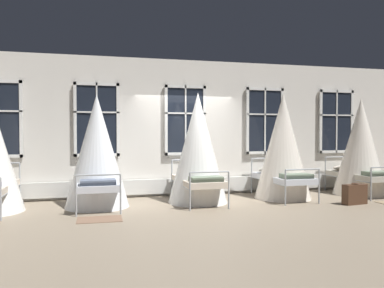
{
  "coord_description": "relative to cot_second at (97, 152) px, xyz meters",
  "views": [
    {
      "loc": [
        -2.31,
        -8.45,
        1.58
      ],
      "look_at": [
        -0.1,
        0.09,
        1.32
      ],
      "focal_mm": 36.78,
      "sensor_mm": 36.0,
      "label": 1
    }
  ],
  "objects": [
    {
      "name": "window_bank",
      "position": [
        2.18,
        1.02,
        -0.13
      ],
      "size": [
        9.69,
        0.1,
        2.69
      ],
      "color": "black",
      "rests_on": "ground"
    },
    {
      "name": "back_wall_with_windows",
      "position": [
        2.18,
        1.14,
        0.54
      ],
      "size": [
        13.35,
        0.1,
        3.4
      ],
      "primitive_type": "cube",
      "color": "silver",
      "rests_on": "ground"
    },
    {
      "name": "ground",
      "position": [
        2.18,
        -0.08,
        -1.16
      ],
      "size": [
        24.7,
        24.7,
        0.0
      ],
      "primitive_type": "plane",
      "color": "gray"
    },
    {
      "name": "cot_fifth",
      "position": [
        6.51,
        0.02,
        0.03
      ],
      "size": [
        1.35,
        1.83,
        2.45
      ],
      "rotation": [
        0.0,
        0.0,
        1.58
      ],
      "color": "#9EA3A8",
      "rests_on": "ground"
    },
    {
      "name": "cot_fourth",
      "position": [
        4.33,
        0.02,
        0.06
      ],
      "size": [
        1.35,
        1.83,
        2.51
      ],
      "rotation": [
        0.0,
        0.0,
        1.58
      ],
      "color": "#9EA3A8",
      "rests_on": "ground"
    },
    {
      "name": "rug_second",
      "position": [
        0.02,
        -1.28,
        -1.15
      ],
      "size": [
        0.81,
        0.58,
        0.01
      ],
      "primitive_type": "cube",
      "rotation": [
        0.0,
        0.0,
        -0.02
      ],
      "color": "brown",
      "rests_on": "ground"
    },
    {
      "name": "cot_third",
      "position": [
        2.21,
        -0.02,
        0.04
      ],
      "size": [
        1.35,
        1.82,
        2.47
      ],
      "rotation": [
        0.0,
        0.0,
        1.57
      ],
      "color": "#9EA3A8",
      "rests_on": "ground"
    },
    {
      "name": "suitcase_dark",
      "position": [
        5.48,
        -1.12,
        -0.93
      ],
      "size": [
        0.58,
        0.29,
        0.47
      ],
      "rotation": [
        0.0,
        0.0,
        0.16
      ],
      "color": "#472D1E",
      "rests_on": "ground"
    },
    {
      "name": "cot_second",
      "position": [
        0.0,
        0.0,
        0.0
      ],
      "size": [
        1.35,
        1.83,
        2.39
      ],
      "rotation": [
        0.0,
        0.0,
        1.58
      ],
      "color": "#9EA3A8",
      "rests_on": "ground"
    }
  ]
}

